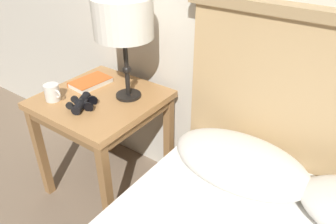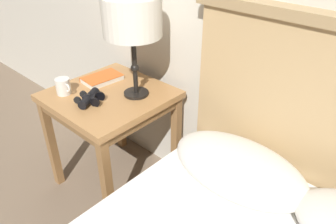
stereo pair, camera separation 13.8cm
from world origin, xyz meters
name	(u,v)px [view 2 (the right image)]	position (x,y,z in m)	size (l,w,h in m)	color
nightstand	(110,106)	(-0.53, 0.72, 0.53)	(0.58, 0.58, 0.62)	#AD7A47
table_lamp	(132,19)	(-0.41, 0.81, 1.01)	(0.28, 0.28, 0.50)	black
book_on_nightstand	(102,78)	(-0.67, 0.79, 0.63)	(0.16, 0.22, 0.03)	silver
binoculars_pair	(89,98)	(-0.52, 0.60, 0.64)	(0.16, 0.16, 0.05)	black
coffee_mug	(63,86)	(-0.69, 0.56, 0.66)	(0.10, 0.08, 0.08)	silver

